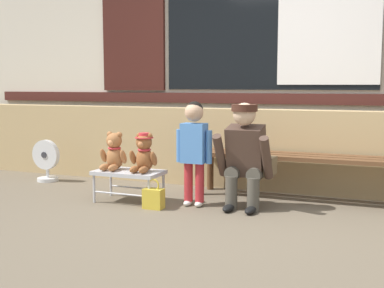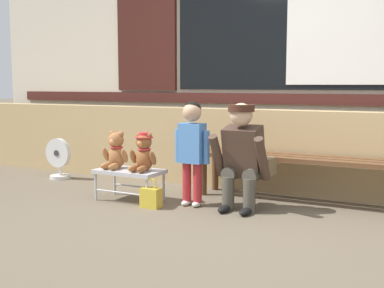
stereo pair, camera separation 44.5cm
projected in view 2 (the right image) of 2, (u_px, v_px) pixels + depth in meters
ground_plane at (201, 222)px, 4.04m from camera, size 60.00×60.00×0.00m
brick_low_wall at (262, 150)px, 5.24m from camera, size 7.97×0.25×0.85m
shop_facade at (280, 27)px, 5.54m from camera, size 8.13×0.26×3.48m
wooden_bench_long at (303, 163)px, 4.68m from camera, size 2.10×0.40×0.44m
small_display_bench at (130, 173)px, 4.77m from camera, size 0.64×0.36×0.30m
teddy_bear_plain at (116, 152)px, 4.82m from camera, size 0.28×0.26×0.36m
teddy_bear_with_hat at (143, 153)px, 4.67m from camera, size 0.28×0.27×0.36m
child_standing at (192, 142)px, 4.52m from camera, size 0.35×0.18×0.96m
adult_crouching at (244, 156)px, 4.39m from camera, size 0.50×0.49×0.95m
handbag_on_ground at (151, 197)px, 4.51m from camera, size 0.18×0.11×0.27m
floor_fan at (59, 159)px, 5.88m from camera, size 0.34×0.24×0.48m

